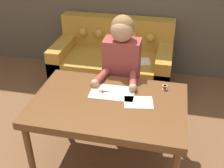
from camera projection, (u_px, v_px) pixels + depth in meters
name	position (u px, v px, depth m)	size (l,w,h in m)	color
ground_plane	(114.00, 167.00, 2.79)	(16.00, 16.00, 0.00)	brown
dining_table	(109.00, 108.00, 2.51)	(1.36, 0.91, 0.74)	brown
couch	(113.00, 62.00, 4.07)	(1.64, 0.90, 0.89)	#B7842D
person	(121.00, 74.00, 2.99)	(0.45, 0.57, 1.33)	#33281E
pattern_paper_main	(112.00, 92.00, 2.59)	(0.42, 0.27, 0.00)	beige
pattern_paper_offcut	(139.00, 102.00, 2.46)	(0.28, 0.23, 0.00)	beige
scissors	(106.00, 92.00, 2.60)	(0.20, 0.12, 0.01)	silver
thread_spool	(165.00, 87.00, 2.63)	(0.04, 0.04, 0.05)	red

